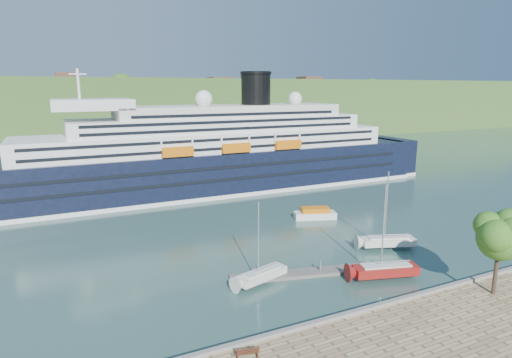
% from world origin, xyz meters
% --- Properties ---
extents(ground, '(400.00, 400.00, 0.00)m').
position_xyz_m(ground, '(0.00, 0.00, 0.00)').
color(ground, '#284744').
rests_on(ground, ground).
extents(far_hillside, '(400.00, 50.00, 24.00)m').
position_xyz_m(far_hillside, '(0.00, 145.00, 12.00)').
color(far_hillside, '#335421').
rests_on(far_hillside, ground).
extents(quay_coping, '(220.00, 0.50, 0.30)m').
position_xyz_m(quay_coping, '(0.00, -0.20, 1.15)').
color(quay_coping, slate).
rests_on(quay_coping, promenade).
extents(cruise_ship, '(106.52, 15.73, 23.91)m').
position_xyz_m(cruise_ship, '(1.23, 52.97, 11.96)').
color(cruise_ship, black).
rests_on(cruise_ship, ground).
extents(park_bench, '(1.90, 1.07, 1.15)m').
position_xyz_m(park_bench, '(-14.45, -1.98, 1.57)').
color(park_bench, '#4B2515').
rests_on(park_bench, promenade).
extents(promenade_tree, '(5.54, 5.54, 9.18)m').
position_xyz_m(promenade_tree, '(11.35, -2.99, 5.59)').
color(promenade_tree, '#2E5616').
rests_on(promenade_tree, promenade).
extents(floating_pontoon, '(16.89, 5.98, 0.38)m').
position_xyz_m(floating_pontoon, '(-1.78, 10.44, 0.19)').
color(floating_pontoon, slate).
rests_on(floating_pontoon, ground).
extents(sailboat_white_near, '(6.96, 3.66, 8.67)m').
position_xyz_m(sailboat_white_near, '(-6.99, 10.73, 4.33)').
color(sailboat_white_near, silver).
rests_on(sailboat_white_near, ground).
extents(sailboat_red, '(8.15, 4.27, 10.15)m').
position_xyz_m(sailboat_red, '(5.68, 5.71, 5.07)').
color(sailboat_red, maroon).
rests_on(sailboat_red, ground).
extents(sailboat_white_far, '(7.87, 4.58, 9.82)m').
position_xyz_m(sailboat_white_far, '(12.34, 12.60, 4.91)').
color(sailboat_white_far, silver).
rests_on(sailboat_white_far, ground).
extents(tender_launch, '(7.10, 4.36, 1.86)m').
position_xyz_m(tender_launch, '(10.99, 27.81, 0.93)').
color(tender_launch, '#D3680C').
rests_on(tender_launch, ground).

